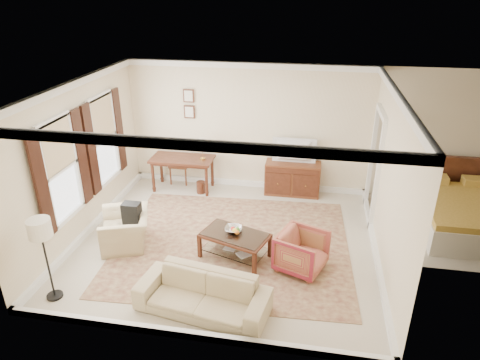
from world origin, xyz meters
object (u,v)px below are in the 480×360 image
(striped_armchair, at_px, (302,250))
(sofa, at_px, (202,289))
(sideboard, at_px, (292,178))
(tv, at_px, (294,144))
(writing_desk, at_px, (182,162))
(club_armchair, at_px, (125,224))
(coffee_table, at_px, (235,239))

(striped_armchair, bearing_deg, sofa, 153.81)
(sideboard, relative_size, sofa, 0.63)
(striped_armchair, bearing_deg, tv, 28.11)
(writing_desk, relative_size, sofa, 0.73)
(sideboard, distance_m, sofa, 4.25)
(writing_desk, distance_m, sofa, 4.21)
(striped_armchair, distance_m, sofa, 1.87)
(tv, distance_m, striped_armchair, 2.97)
(writing_desk, bearing_deg, sideboard, 4.27)
(tv, xyz_separation_m, club_armchair, (-2.88, -2.63, -0.80))
(writing_desk, height_order, coffee_table, writing_desk)
(tv, bearing_deg, sideboard, -90.00)
(striped_armchair, relative_size, sofa, 0.39)
(sideboard, relative_size, club_armchair, 1.27)
(writing_desk, distance_m, tv, 2.60)
(striped_armchair, relative_size, club_armchair, 0.79)
(tv, bearing_deg, striped_armchair, 96.86)
(sideboard, height_order, sofa, sofa)
(sideboard, distance_m, club_armchair, 3.91)
(writing_desk, bearing_deg, striped_armchair, -42.83)
(sideboard, bearing_deg, coffee_table, -106.96)
(writing_desk, xyz_separation_m, tv, (2.53, 0.17, 0.55))
(sideboard, xyz_separation_m, club_armchair, (-2.88, -2.65, 0.05))
(striped_armchair, bearing_deg, sideboard, 28.06)
(writing_desk, height_order, sofa, writing_desk)
(club_armchair, bearing_deg, coffee_table, 67.86)
(coffee_table, relative_size, sofa, 0.66)
(club_armchair, bearing_deg, tv, 111.94)
(sideboard, height_order, tv, tv)
(tv, relative_size, striped_armchair, 1.21)
(writing_desk, height_order, tv, tv)
(striped_armchair, distance_m, club_armchair, 3.23)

